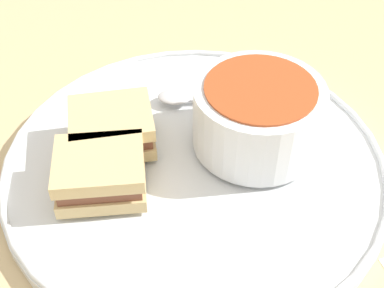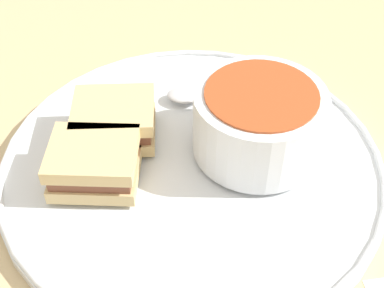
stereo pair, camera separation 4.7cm
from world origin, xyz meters
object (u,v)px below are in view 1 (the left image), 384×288
(soup_bowl, at_px, (255,115))
(spoon, at_px, (180,97))
(sandwich_half_far, at_px, (97,173))
(sandwich_half_near, at_px, (109,128))

(soup_bowl, bearing_deg, spoon, 49.14)
(soup_bowl, xyz_separation_m, sandwich_half_far, (-0.06, 0.13, -0.01))
(soup_bowl, height_order, spoon, soup_bowl)
(spoon, bearing_deg, soup_bowl, 140.83)
(soup_bowl, xyz_separation_m, sandwich_half_near, (-0.00, 0.13, -0.01))
(soup_bowl, distance_m, sandwich_half_far, 0.15)
(soup_bowl, relative_size, sandwich_half_far, 1.45)
(sandwich_half_near, xyz_separation_m, sandwich_half_far, (-0.06, 0.00, 0.00))
(soup_bowl, xyz_separation_m, spoon, (0.06, 0.07, -0.03))
(spoon, height_order, sandwich_half_far, sandwich_half_far)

